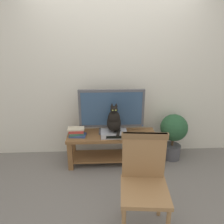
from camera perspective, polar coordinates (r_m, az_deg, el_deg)
name	(u,v)px	position (r m, az deg, el deg)	size (l,w,h in m)	color
ground_plane	(118,183)	(3.01, 1.53, -18.40)	(12.00, 12.00, 0.00)	slate
back_wall	(114,68)	(3.33, 0.57, 11.75)	(7.00, 0.12, 2.80)	beige
tv_stand	(112,143)	(3.27, -0.04, -8.29)	(1.32, 0.44, 0.48)	brown
tv	(112,110)	(3.13, -0.10, 0.48)	(0.96, 0.20, 0.66)	#4C4C51
media_box	(114,133)	(3.14, 0.48, -5.70)	(0.38, 0.26, 0.08)	#ADADB2
cat	(114,121)	(3.04, 0.53, -2.36)	(0.20, 0.36, 0.44)	black
wooden_chair	(144,177)	(2.19, 8.55, -16.76)	(0.49, 0.49, 0.98)	olive
book_stack	(77,132)	(3.16, -9.39, -5.27)	(0.26, 0.18, 0.13)	#33477A
potted_plant	(173,132)	(3.46, 16.07, -5.26)	(0.41, 0.41, 0.74)	#47474C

